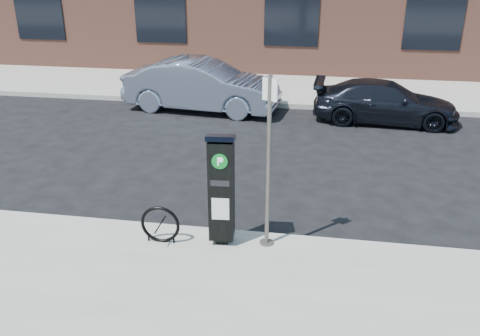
% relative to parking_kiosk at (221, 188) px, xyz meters
% --- Properties ---
extents(ground, '(120.00, 120.00, 0.00)m').
position_rel_parking_kiosk_xyz_m(ground, '(0.15, 0.35, -1.10)').
color(ground, black).
rests_on(ground, ground).
extents(sidewalk_far, '(60.00, 12.00, 0.15)m').
position_rel_parking_kiosk_xyz_m(sidewalk_far, '(0.15, 14.35, -1.03)').
color(sidewalk_far, gray).
rests_on(sidewalk_far, ground).
extents(curb_near, '(60.00, 0.12, 0.16)m').
position_rel_parking_kiosk_xyz_m(curb_near, '(0.15, 0.33, -1.03)').
color(curb_near, '#9E9B93').
rests_on(curb_near, ground).
extents(curb_far, '(60.00, 0.12, 0.16)m').
position_rel_parking_kiosk_xyz_m(curb_far, '(0.15, 8.37, -1.03)').
color(curb_far, '#9E9B93').
rests_on(curb_far, ground).
extents(parking_kiosk, '(0.45, 0.41, 1.85)m').
position_rel_parking_kiosk_xyz_m(parking_kiosk, '(0.00, 0.00, 0.00)').
color(parking_kiosk, black).
rests_on(parking_kiosk, sidewalk_near).
extents(sign_pole, '(0.23, 0.22, 2.75)m').
position_rel_parking_kiosk_xyz_m(sign_pole, '(0.71, 0.05, 0.41)').
color(sign_pole, '#5B5750').
rests_on(sign_pole, sidewalk_near).
extents(bike_rack, '(0.64, 0.05, 0.64)m').
position_rel_parking_kiosk_xyz_m(bike_rack, '(-0.97, -0.17, -0.64)').
color(bike_rack, black).
rests_on(bike_rack, sidewalk_near).
extents(car_silver, '(4.81, 2.13, 1.54)m').
position_rel_parking_kiosk_xyz_m(car_silver, '(-2.17, 7.75, -0.33)').
color(car_silver, gray).
rests_on(car_silver, ground).
extents(car_dark, '(4.09, 1.82, 1.16)m').
position_rel_parking_kiosk_xyz_m(car_dark, '(3.21, 7.44, -0.52)').
color(car_dark, black).
rests_on(car_dark, ground).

